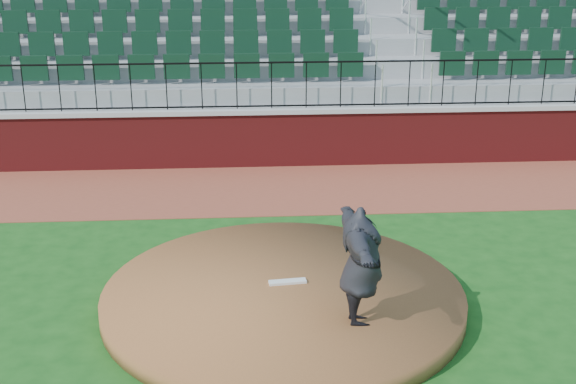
# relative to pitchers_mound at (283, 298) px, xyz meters

# --- Properties ---
(ground) EXTENTS (90.00, 90.00, 0.00)m
(ground) POSITION_rel_pitchers_mound_xyz_m (0.14, -0.34, -0.12)
(ground) COLOR #154A15
(ground) RESTS_ON ground
(warning_track) EXTENTS (34.00, 3.20, 0.01)m
(warning_track) POSITION_rel_pitchers_mound_xyz_m (0.14, 5.06, -0.12)
(warning_track) COLOR brown
(warning_track) RESTS_ON ground
(field_wall) EXTENTS (34.00, 0.35, 1.20)m
(field_wall) POSITION_rel_pitchers_mound_xyz_m (0.14, 6.66, 0.47)
(field_wall) COLOR maroon
(field_wall) RESTS_ON ground
(wall_cap) EXTENTS (34.00, 0.45, 0.10)m
(wall_cap) POSITION_rel_pitchers_mound_xyz_m (0.14, 6.66, 1.12)
(wall_cap) COLOR #B7B7B7
(wall_cap) RESTS_ON field_wall
(wall_railing) EXTENTS (34.00, 0.05, 1.00)m
(wall_railing) POSITION_rel_pitchers_mound_xyz_m (0.14, 6.66, 1.67)
(wall_railing) COLOR black
(wall_railing) RESTS_ON wall_cap
(seating_stands) EXTENTS (34.00, 5.10, 4.60)m
(seating_stands) POSITION_rel_pitchers_mound_xyz_m (0.14, 9.38, 2.18)
(seating_stands) COLOR gray
(seating_stands) RESTS_ON ground
(concourse_wall) EXTENTS (34.00, 0.50, 5.50)m
(concourse_wall) POSITION_rel_pitchers_mound_xyz_m (0.14, 12.18, 2.62)
(concourse_wall) COLOR maroon
(concourse_wall) RESTS_ON ground
(pitchers_mound) EXTENTS (5.10, 5.10, 0.25)m
(pitchers_mound) POSITION_rel_pitchers_mound_xyz_m (0.00, 0.00, 0.00)
(pitchers_mound) COLOR brown
(pitchers_mound) RESTS_ON ground
(pitching_rubber) EXTENTS (0.55, 0.19, 0.04)m
(pitching_rubber) POSITION_rel_pitchers_mound_xyz_m (0.07, 0.21, 0.14)
(pitching_rubber) COLOR white
(pitching_rubber) RESTS_ON pitchers_mound
(pitcher) EXTENTS (0.55, 1.97, 1.60)m
(pitcher) POSITION_rel_pitchers_mound_xyz_m (0.93, -0.99, 0.93)
(pitcher) COLOR black
(pitcher) RESTS_ON pitchers_mound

